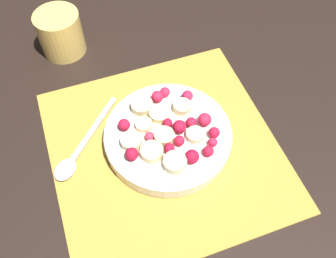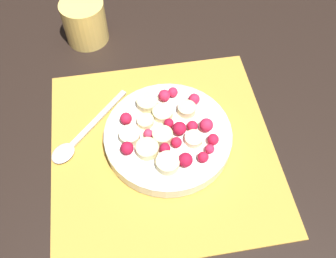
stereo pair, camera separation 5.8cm
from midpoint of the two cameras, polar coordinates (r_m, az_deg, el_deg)
name	(u,v)px [view 1 (the left image)]	position (r m, az deg, el deg)	size (l,w,h in m)	color
ground_plane	(164,149)	(0.61, -3.30, -3.34)	(3.00, 3.00, 0.00)	black
placemat	(164,148)	(0.61, -3.32, -3.19)	(0.36, 0.36, 0.01)	gold
fruit_bowl	(168,134)	(0.60, -2.82, -1.05)	(0.20, 0.20, 0.05)	silver
spoon	(75,155)	(0.62, -16.66, -4.09)	(0.14, 0.14, 0.01)	silver
drinking_glass	(60,33)	(0.76, -18.27, 13.56)	(0.08, 0.08, 0.08)	#F4CC66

